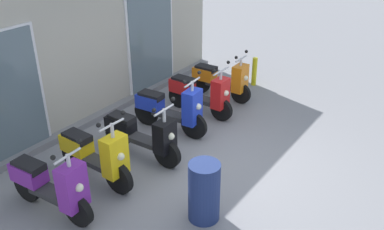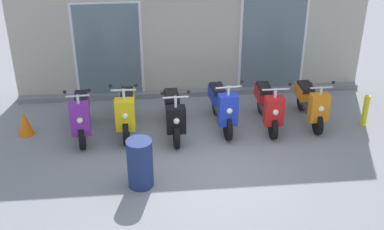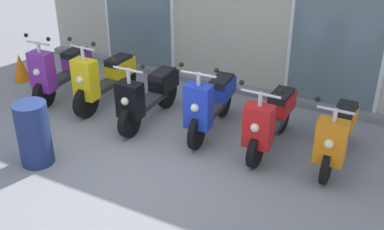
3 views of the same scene
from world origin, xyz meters
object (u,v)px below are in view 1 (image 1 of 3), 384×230
Objects in this scene: scooter_red at (201,93)px; curb_bollard at (254,72)px; scooter_blue at (171,108)px; scooter_purple at (51,185)px; scooter_orange at (222,79)px; scooter_yellow at (96,155)px; scooter_black at (141,134)px; trash_bin at (204,192)px.

curb_bollard is (2.06, -0.19, -0.13)m from scooter_red.
scooter_red is (0.97, -0.04, -0.03)m from scooter_blue.
scooter_purple is 0.98× the size of scooter_red.
curb_bollard is at bearing -13.07° from scooter_orange.
scooter_blue is at bearing 0.95° from scooter_yellow.
curb_bollard is (1.11, -0.26, -0.12)m from scooter_orange.
scooter_black reaches higher than scooter_orange.
scooter_blue is at bearing 7.93° from scooter_black.
trash_bin is at bearing -111.58° from scooter_black.
scooter_blue reaches higher than trash_bin.
scooter_yellow is (0.91, 0.06, 0.00)m from scooter_purple.
scooter_purple reaches higher than scooter_orange.
scooter_purple is 4.81m from scooter_orange.
scooter_red reaches higher than scooter_orange.
scooter_yellow is 0.96× the size of scooter_blue.
scooter_black is at bearing -6.53° from scooter_yellow.
scooter_black is at bearing 68.42° from trash_bin.
curb_bollard is at bearing -2.25° from scooter_yellow.
scooter_yellow reaches higher than scooter_orange.
scooter_blue is (1.99, 0.03, 0.01)m from scooter_yellow.
scooter_yellow reaches higher than curb_bollard.
scooter_orange is at bearing 3.34° from scooter_black.
scooter_red is at bearing 0.84° from scooter_purple.
trash_bin is (-1.73, -1.92, -0.05)m from scooter_blue.
scooter_purple reaches higher than scooter_black.
scooter_black is 1.04× the size of scooter_red.
scooter_black is at bearing -1.57° from scooter_purple.
scooter_red is (2.96, -0.00, -0.02)m from scooter_yellow.
scooter_black is 1.92m from trash_bin.
scooter_purple is 2.17m from trash_bin.
scooter_blue is 1.04× the size of scooter_red.
scooter_black reaches higher than trash_bin.
scooter_orange is at bearing 0.85° from scooter_blue.
scooter_purple is 2.90m from scooter_blue.
scooter_purple is 1.69× the size of trash_bin.
scooter_yellow is 1.73× the size of trash_bin.
scooter_orange reaches higher than trash_bin.
scooter_red is at bearing -176.14° from scooter_orange.
scooter_black is 2.95m from scooter_orange.
curb_bollard is (3.03, -0.23, -0.16)m from scooter_blue.
trash_bin is (-2.70, -1.89, -0.02)m from scooter_red.
scooter_black reaches higher than curb_bollard.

